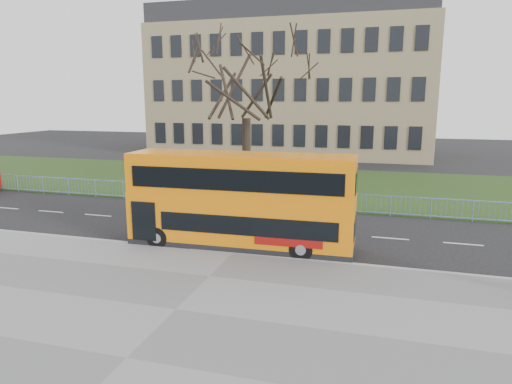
# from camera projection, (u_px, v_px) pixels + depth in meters

# --- Properties ---
(ground) EXTENTS (120.00, 120.00, 0.00)m
(ground) POSITION_uv_depth(u_px,v_px,m) (245.00, 244.00, 19.55)
(ground) COLOR black
(ground) RESTS_ON ground
(pavement) EXTENTS (80.00, 10.50, 0.12)m
(pavement) POSITION_uv_depth(u_px,v_px,m) (176.00, 311.00, 13.18)
(pavement) COLOR slate
(pavement) RESTS_ON ground
(kerb) EXTENTS (80.00, 0.20, 0.14)m
(kerb) POSITION_uv_depth(u_px,v_px,m) (233.00, 254.00, 18.08)
(kerb) COLOR gray
(kerb) RESTS_ON ground
(grass_verge) EXTENTS (80.00, 15.40, 0.08)m
(grass_verge) POSITION_uv_depth(u_px,v_px,m) (304.00, 184.00, 33.02)
(grass_verge) COLOR #233A15
(grass_verge) RESTS_ON ground
(guard_railing) EXTENTS (40.00, 0.12, 1.10)m
(guard_railing) POSITION_uv_depth(u_px,v_px,m) (280.00, 199.00, 25.66)
(guard_railing) COLOR #6990BB
(guard_railing) RESTS_ON ground
(bare_tree) EXTENTS (8.04, 8.04, 11.49)m
(bare_tree) POSITION_uv_depth(u_px,v_px,m) (246.00, 103.00, 28.62)
(bare_tree) COLOR black
(bare_tree) RESTS_ON grass_verge
(civic_building) EXTENTS (30.00, 15.00, 14.00)m
(civic_building) POSITION_uv_depth(u_px,v_px,m) (293.00, 91.00, 52.48)
(civic_building) COLOR #8D7C59
(civic_building) RESTS_ON ground
(yellow_bus) EXTENTS (9.30, 2.43, 3.88)m
(yellow_bus) POSITION_uv_depth(u_px,v_px,m) (241.00, 199.00, 18.66)
(yellow_bus) COLOR orange
(yellow_bus) RESTS_ON ground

